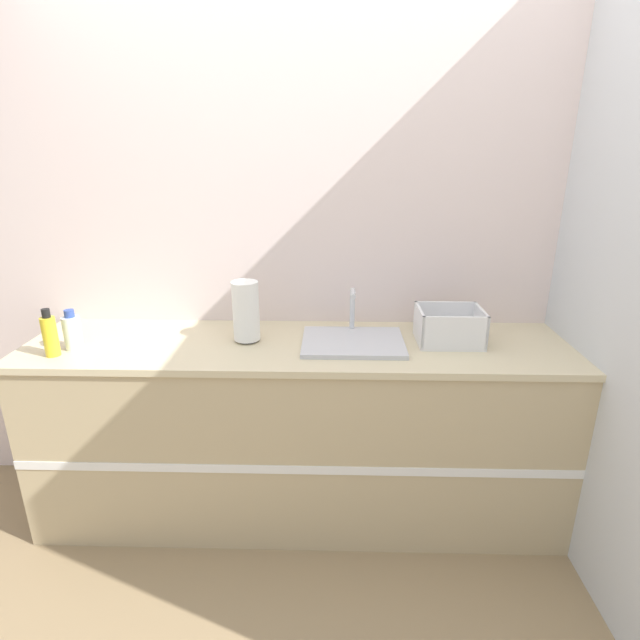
# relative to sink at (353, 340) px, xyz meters

# --- Properties ---
(ground_plane) EXTENTS (12.00, 12.00, 0.00)m
(ground_plane) POSITION_rel_sink_xyz_m (-0.24, -0.29, -0.91)
(ground_plane) COLOR #937A56
(wall_back) EXTENTS (4.83, 0.06, 2.60)m
(wall_back) POSITION_rel_sink_xyz_m (-0.24, 0.33, 0.39)
(wall_back) COLOR silver
(wall_back) RESTS_ON ground_plane
(wall_right) EXTENTS (0.06, 2.59, 2.60)m
(wall_right) POSITION_rel_sink_xyz_m (1.00, 0.00, 0.39)
(wall_right) COLOR silver
(wall_right) RESTS_ON ground_plane
(counter_cabinet) EXTENTS (2.45, 0.62, 0.90)m
(counter_cabinet) POSITION_rel_sink_xyz_m (-0.24, 0.00, -0.46)
(counter_cabinet) COLOR tan
(counter_cabinet) RESTS_ON ground_plane
(sink) EXTENTS (0.45, 0.35, 0.22)m
(sink) POSITION_rel_sink_xyz_m (0.00, 0.00, 0.00)
(sink) COLOR silver
(sink) RESTS_ON counter_cabinet
(paper_towel_roll) EXTENTS (0.12, 0.12, 0.28)m
(paper_towel_roll) POSITION_rel_sink_xyz_m (-0.48, 0.02, 0.12)
(paper_towel_roll) COLOR #4C4C51
(paper_towel_roll) RESTS_ON counter_cabinet
(dish_rack) EXTENTS (0.28, 0.23, 0.16)m
(dish_rack) POSITION_rel_sink_xyz_m (0.43, 0.03, 0.04)
(dish_rack) COLOR white
(dish_rack) RESTS_ON counter_cabinet
(bottle_clear) EXTENTS (0.07, 0.07, 0.18)m
(bottle_clear) POSITION_rel_sink_xyz_m (-1.22, -0.09, 0.06)
(bottle_clear) COLOR silver
(bottle_clear) RESTS_ON counter_cabinet
(bottle_yellow) EXTENTS (0.06, 0.06, 0.21)m
(bottle_yellow) POSITION_rel_sink_xyz_m (-1.27, -0.17, 0.07)
(bottle_yellow) COLOR yellow
(bottle_yellow) RESTS_ON counter_cabinet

